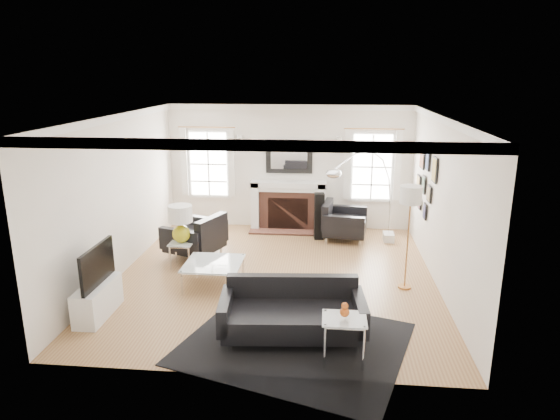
# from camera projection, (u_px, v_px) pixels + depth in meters

# --- Properties ---
(floor) EXTENTS (6.00, 6.00, 0.00)m
(floor) POSITION_uv_depth(u_px,v_px,m) (275.00, 277.00, 8.80)
(floor) COLOR #91603D
(floor) RESTS_ON ground
(back_wall) EXTENTS (5.50, 0.04, 2.80)m
(back_wall) POSITION_uv_depth(u_px,v_px,m) (289.00, 167.00, 11.30)
(back_wall) COLOR silver
(back_wall) RESTS_ON floor
(front_wall) EXTENTS (5.50, 0.04, 2.80)m
(front_wall) POSITION_uv_depth(u_px,v_px,m) (247.00, 266.00, 5.55)
(front_wall) COLOR silver
(front_wall) RESTS_ON floor
(left_wall) EXTENTS (0.04, 6.00, 2.80)m
(left_wall) POSITION_uv_depth(u_px,v_px,m) (118.00, 196.00, 8.68)
(left_wall) COLOR silver
(left_wall) RESTS_ON floor
(right_wall) EXTENTS (0.04, 6.00, 2.80)m
(right_wall) POSITION_uv_depth(u_px,v_px,m) (442.00, 204.00, 8.17)
(right_wall) COLOR silver
(right_wall) RESTS_ON floor
(ceiling) EXTENTS (5.50, 6.00, 0.02)m
(ceiling) POSITION_uv_depth(u_px,v_px,m) (275.00, 116.00, 8.05)
(ceiling) COLOR white
(ceiling) RESTS_ON back_wall
(crown_molding) EXTENTS (5.50, 6.00, 0.12)m
(crown_molding) POSITION_uv_depth(u_px,v_px,m) (275.00, 120.00, 8.07)
(crown_molding) COLOR white
(crown_molding) RESTS_ON back_wall
(fireplace) EXTENTS (1.70, 0.69, 1.11)m
(fireplace) POSITION_uv_depth(u_px,v_px,m) (288.00, 206.00, 11.33)
(fireplace) COLOR white
(fireplace) RESTS_ON floor
(mantel_mirror) EXTENTS (1.05, 0.07, 0.75)m
(mantel_mirror) POSITION_uv_depth(u_px,v_px,m) (289.00, 157.00, 11.19)
(mantel_mirror) COLOR black
(mantel_mirror) RESTS_ON back_wall
(window_left) EXTENTS (1.24, 0.15, 1.62)m
(window_left) POSITION_uv_depth(u_px,v_px,m) (209.00, 164.00, 11.41)
(window_left) COLOR white
(window_left) RESTS_ON back_wall
(window_right) EXTENTS (1.24, 0.15, 1.62)m
(window_right) POSITION_uv_depth(u_px,v_px,m) (372.00, 167.00, 11.06)
(window_right) COLOR white
(window_right) RESTS_ON back_wall
(gallery_wall) EXTENTS (0.04, 1.73, 1.29)m
(gallery_wall) POSITION_uv_depth(u_px,v_px,m) (426.00, 179.00, 9.38)
(gallery_wall) COLOR black
(gallery_wall) RESTS_ON right_wall
(tv_unit) EXTENTS (0.35, 1.00, 1.09)m
(tv_unit) POSITION_uv_depth(u_px,v_px,m) (98.00, 295.00, 7.31)
(tv_unit) COLOR white
(tv_unit) RESTS_ON floor
(area_rug) EXTENTS (3.36, 3.06, 0.01)m
(area_rug) POSITION_uv_depth(u_px,v_px,m) (295.00, 343.00, 6.62)
(area_rug) COLOR black
(area_rug) RESTS_ON floor
(sofa) EXTENTS (1.99, 1.04, 0.63)m
(sofa) POSITION_uv_depth(u_px,v_px,m) (292.00, 313.00, 6.73)
(sofa) COLOR black
(sofa) RESTS_ON floor
(armchair_left) EXTENTS (1.22, 1.29, 0.70)m
(armchair_left) POSITION_uv_depth(u_px,v_px,m) (198.00, 237.00, 9.66)
(armchair_left) COLOR black
(armchair_left) RESTS_ON floor
(armchair_right) EXTENTS (1.01, 1.09, 0.67)m
(armchair_right) POSITION_uv_depth(u_px,v_px,m) (342.00, 223.00, 10.67)
(armchair_right) COLOR black
(armchair_right) RESTS_ON floor
(coffee_table) EXTENTS (0.94, 0.94, 0.42)m
(coffee_table) POSITION_uv_depth(u_px,v_px,m) (213.00, 264.00, 8.32)
(coffee_table) COLOR silver
(coffee_table) RESTS_ON floor
(side_table_left) EXTENTS (0.43, 0.43, 0.47)m
(side_table_left) POSITION_uv_depth(u_px,v_px,m) (182.00, 248.00, 9.16)
(side_table_left) COLOR silver
(side_table_left) RESTS_ON floor
(nesting_table) EXTENTS (0.54, 0.45, 0.59)m
(nesting_table) POSITION_uv_depth(u_px,v_px,m) (344.00, 327.00, 6.09)
(nesting_table) COLOR silver
(nesting_table) RESTS_ON floor
(gourd_lamp) EXTENTS (0.44, 0.44, 0.70)m
(gourd_lamp) POSITION_uv_depth(u_px,v_px,m) (181.00, 221.00, 9.02)
(gourd_lamp) COLOR gold
(gourd_lamp) RESTS_ON side_table_left
(orange_vase) EXTENTS (0.12, 0.12, 0.19)m
(orange_vase) POSITION_uv_depth(u_px,v_px,m) (345.00, 310.00, 6.03)
(orange_vase) COLOR #BD5118
(orange_vase) RESTS_ON nesting_table
(arc_floor_lamp) EXTENTS (1.47, 1.36, 2.08)m
(arc_floor_lamp) POSITION_uv_depth(u_px,v_px,m) (363.00, 195.00, 9.92)
(arc_floor_lamp) COLOR silver
(arc_floor_lamp) RESTS_ON floor
(stick_floor_lamp) EXTENTS (0.35, 0.35, 1.74)m
(stick_floor_lamp) POSITION_uv_depth(u_px,v_px,m) (411.00, 200.00, 7.94)
(stick_floor_lamp) COLOR #A66E39
(stick_floor_lamp) RESTS_ON floor
(speaker_tower) EXTENTS (0.23, 0.23, 1.01)m
(speaker_tower) POSITION_uv_depth(u_px,v_px,m) (319.00, 216.00, 10.67)
(speaker_tower) COLOR black
(speaker_tower) RESTS_ON floor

